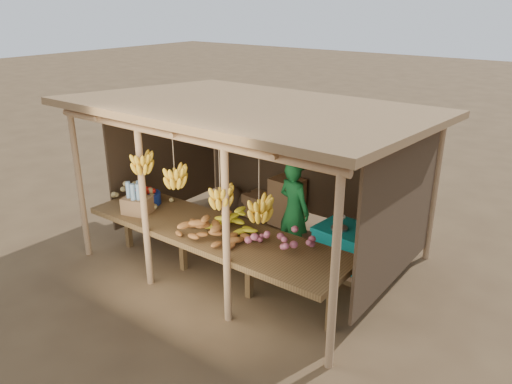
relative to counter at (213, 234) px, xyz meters
The scene contains 13 objects.
ground 1.20m from the counter, 90.00° to the left, with size 60.00×60.00×0.00m, color brown.
stall_structure 1.47m from the counter, 87.76° to the left, with size 4.70×3.50×2.43m.
counter is the anchor object (origin of this frame).
potato_heap 1.60m from the counter, behind, with size 0.88×0.53×0.36m, color tan, non-canonical shape.
sweet_potato_heap 0.33m from the counter, 59.68° to the right, with size 0.94×0.56×0.36m, color #9E5E28, non-canonical shape.
onion_heap 1.07m from the counter, ahead, with size 0.91×0.55×0.36m, color #BA5A6E, non-canonical shape.
banana_pile 0.39m from the counter, 31.45° to the left, with size 0.64×0.38×0.35m, color yellow, non-canonical shape.
tomato_basin 1.44m from the counter, behind, with size 0.46×0.46×0.24m.
bottle_box 1.29m from the counter, 169.92° to the right, with size 0.45×0.39×0.48m.
vendor 1.36m from the counter, 70.64° to the left, with size 0.56×0.37×1.53m, color #186E2E.
tarp_crate 1.88m from the counter, 45.86° to the left, with size 0.82×0.73×0.91m.
carton_stack 2.22m from the counter, 101.45° to the left, with size 1.12×0.45×0.83m.
burlap_sacks 2.54m from the counter, 120.20° to the left, with size 0.74×0.39×0.53m.
Camera 1 is at (4.06, -5.41, 3.67)m, focal length 35.00 mm.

